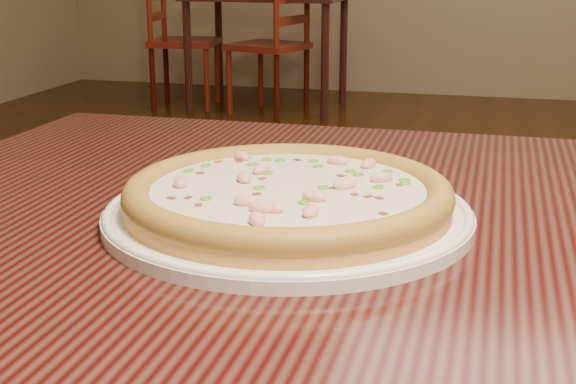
% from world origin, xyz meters
% --- Properties ---
extents(hero_table, '(1.20, 0.80, 0.75)m').
position_xyz_m(hero_table, '(-0.25, -0.67, 0.65)').
color(hero_table, black).
rests_on(hero_table, ground).
extents(plate, '(0.36, 0.36, 0.02)m').
position_xyz_m(plate, '(-0.37, -0.72, 0.76)').
color(plate, white).
rests_on(plate, hero_table).
extents(pizza, '(0.32, 0.32, 0.03)m').
position_xyz_m(pizza, '(-0.37, -0.72, 0.78)').
color(pizza, tan).
rests_on(pizza, plate).
extents(bg_table_left, '(1.00, 0.70, 0.75)m').
position_xyz_m(bg_table_left, '(-1.67, 3.70, 0.65)').
color(bg_table_left, black).
rests_on(bg_table_left, ground).
extents(chair_a, '(0.48, 0.48, 0.95)m').
position_xyz_m(chair_a, '(-2.27, 3.59, 0.44)').
color(chair_a, '#5E1315').
rests_on(chair_a, ground).
extents(chair_b, '(0.53, 0.53, 0.95)m').
position_xyz_m(chair_b, '(-1.56, 3.49, 0.44)').
color(chair_b, '#5E1315').
rests_on(chair_b, ground).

